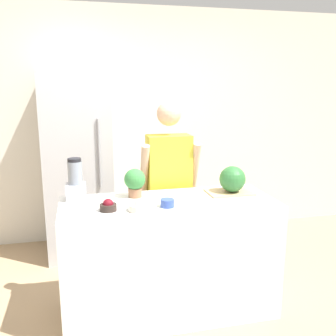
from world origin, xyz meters
TOP-DOWN VIEW (x-y plane):
  - ground_plane at (0.00, 0.00)m, footprint 14.00×14.00m
  - wall_back at (0.00, 1.99)m, footprint 8.00×0.06m
  - counter_island at (0.00, 0.33)m, footprint 1.61×0.66m
  - refrigerator at (-0.66, 1.60)m, footprint 0.66×0.70m
  - person at (0.13, 0.86)m, footprint 0.52×0.26m
  - cutting_board at (0.53, 0.43)m, footprint 0.36×0.25m
  - watermelon at (0.54, 0.42)m, footprint 0.21×0.21m
  - bowl_cherries at (-0.46, 0.22)m, footprint 0.12×0.12m
  - bowl_cream at (-0.25, 0.17)m, footprint 0.16×0.16m
  - bowl_small_blue at (-0.04, 0.21)m, footprint 0.10×0.10m
  - blender at (-0.68, 0.55)m, footprint 0.15×0.15m
  - potted_plant at (-0.23, 0.50)m, footprint 0.16×0.16m

SIDE VIEW (x-z plane):
  - ground_plane at x=0.00m, z-range 0.00..0.00m
  - counter_island at x=0.00m, z-range 0.00..0.90m
  - person at x=0.13m, z-range 0.02..1.64m
  - cutting_board at x=0.53m, z-range 0.90..0.91m
  - bowl_small_blue at x=-0.04m, z-range 0.90..0.96m
  - bowl_cream at x=-0.25m, z-range 0.89..0.97m
  - bowl_cherries at x=-0.46m, z-range 0.89..0.98m
  - refrigerator at x=-0.66m, z-range 0.00..1.87m
  - watermelon at x=0.54m, z-range 0.91..1.12m
  - potted_plant at x=-0.23m, z-range 0.91..1.14m
  - blender at x=-0.68m, z-range 0.87..1.19m
  - wall_back at x=0.00m, z-range 0.00..2.60m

